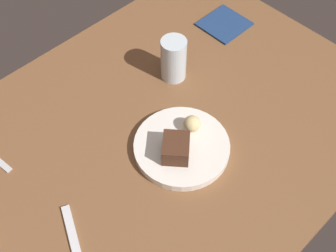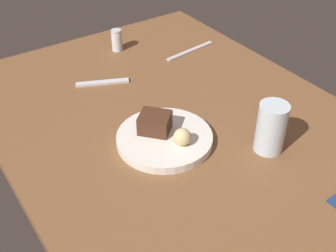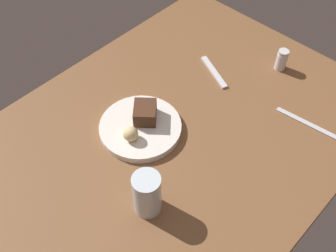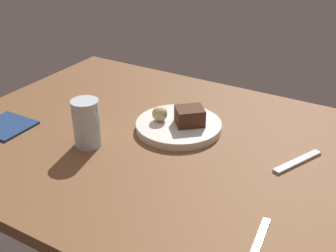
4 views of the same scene
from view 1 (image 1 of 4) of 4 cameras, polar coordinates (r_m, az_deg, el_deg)
name	(u,v)px [view 1 (image 1 of 4)]	position (r cm, az deg, el deg)	size (l,w,h in cm)	color
dining_table	(152,141)	(109.04, -2.11, -1.93)	(120.00, 84.00, 3.00)	brown
dessert_plate	(182,147)	(105.02, 1.76, -2.68)	(22.69, 22.69, 2.03)	white
chocolate_cake_slice	(176,148)	(100.89, 1.07, -2.80)	(7.10, 6.06, 4.55)	#472819
bread_roll	(192,124)	(105.25, 3.08, 0.29)	(4.08, 4.08, 4.08)	#DBC184
water_glass	(174,59)	(116.42, 0.72, 8.56)	(6.75, 6.75, 12.09)	silver
dessert_spoon	(73,237)	(97.04, -12.05, -13.77)	(15.00, 1.80, 0.70)	silver
folded_napkin	(224,24)	(136.33, 7.21, 12.82)	(12.80, 12.19, 0.60)	navy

